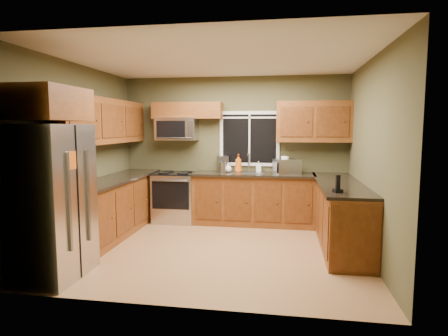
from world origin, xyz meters
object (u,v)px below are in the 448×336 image
(soap_bottle_a, at_px, (238,163))
(cordless_phone, at_px, (338,187))
(paper_towel_roll, at_px, (285,165))
(toaster_oven, at_px, (287,167))
(coffee_maker, at_px, (223,164))
(range, at_px, (176,197))
(kettle, at_px, (222,167))
(microwave, at_px, (177,129))
(soap_bottle_c, at_px, (228,168))
(refrigerator, at_px, (50,202))
(soap_bottle_b, at_px, (258,167))

(soap_bottle_a, xyz_separation_m, cordless_phone, (1.51, -1.91, -0.10))
(paper_towel_roll, xyz_separation_m, cordless_phone, (0.67, -1.89, -0.09))
(toaster_oven, distance_m, coffee_maker, 1.20)
(toaster_oven, xyz_separation_m, soap_bottle_a, (-0.88, 0.13, 0.03))
(range, height_order, toaster_oven, toaster_oven)
(kettle, distance_m, paper_towel_roll, 1.13)
(paper_towel_roll, bearing_deg, range, -177.97)
(range, bearing_deg, toaster_oven, -0.86)
(range, bearing_deg, coffee_maker, 11.09)
(range, distance_m, paper_towel_roll, 2.11)
(microwave, bearing_deg, soap_bottle_a, -2.03)
(microwave, height_order, soap_bottle_a, microwave)
(toaster_oven, height_order, kettle, toaster_oven)
(kettle, bearing_deg, soap_bottle_c, 48.25)
(toaster_oven, distance_m, soap_bottle_c, 1.07)
(kettle, height_order, cordless_phone, kettle)
(microwave, distance_m, soap_bottle_c, 1.21)
(refrigerator, relative_size, soap_bottle_a, 5.38)
(refrigerator, distance_m, kettle, 3.17)
(kettle, relative_size, paper_towel_roll, 0.71)
(toaster_oven, distance_m, soap_bottle_b, 0.58)
(soap_bottle_b, bearing_deg, kettle, -158.72)
(microwave, relative_size, soap_bottle_b, 3.89)
(soap_bottle_b, bearing_deg, toaster_oven, -26.86)
(soap_bottle_b, bearing_deg, microwave, -176.47)
(range, height_order, kettle, kettle)
(microwave, xyz_separation_m, coffee_maker, (0.86, 0.03, -0.65))
(soap_bottle_b, bearing_deg, refrigerator, -126.49)
(microwave, height_order, coffee_maker, microwave)
(cordless_phone, bearing_deg, soap_bottle_b, 119.26)
(paper_towel_roll, height_order, soap_bottle_b, paper_towel_roll)
(toaster_oven, height_order, cordless_phone, toaster_oven)
(cordless_phone, bearing_deg, range, 145.86)
(paper_towel_roll, distance_m, soap_bottle_b, 0.51)
(refrigerator, height_order, range, refrigerator)
(cordless_phone, bearing_deg, coffee_maker, 132.38)
(range, height_order, soap_bottle_a, soap_bottle_a)
(microwave, bearing_deg, kettle, -9.91)
(coffee_maker, bearing_deg, kettle, -82.73)
(range, distance_m, coffee_maker, 1.07)
(range, height_order, cordless_phone, cordless_phone)
(microwave, relative_size, cordless_phone, 3.40)
(soap_bottle_b, relative_size, cordless_phone, 0.87)
(toaster_oven, bearing_deg, soap_bottle_c, 173.86)
(refrigerator, relative_size, soap_bottle_b, 9.22)
(range, distance_m, soap_bottle_b, 1.65)
(coffee_maker, relative_size, soap_bottle_c, 1.71)
(coffee_maker, xyz_separation_m, soap_bottle_b, (0.67, 0.06, -0.04))
(paper_towel_roll, relative_size, soap_bottle_a, 1.01)
(soap_bottle_b, distance_m, soap_bottle_c, 0.57)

